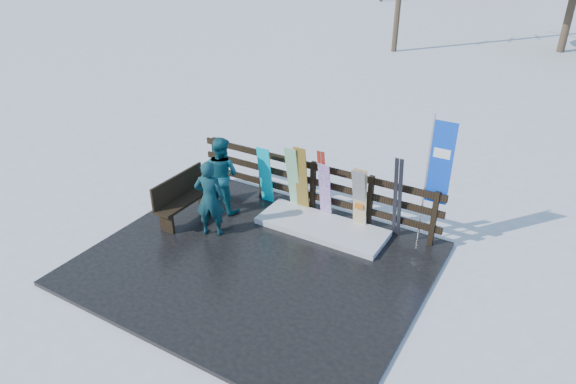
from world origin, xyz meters
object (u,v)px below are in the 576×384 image
Objects in this scene: snowboard_1 at (293,179)px; snowboard_2 at (301,180)px; rental_flag at (437,168)px; snowboard_3 at (325,192)px; snowboard_4 at (359,200)px; person_front at (210,199)px; person_back at (221,175)px; bench at (183,196)px; snowboard_5 at (360,199)px; snowboard_0 at (265,175)px.

snowboard_2 reaches higher than snowboard_1.
snowboard_2 is 0.60× the size of rental_flag.
rental_flag is (2.11, 0.27, 0.95)m from snowboard_3.
snowboard_4 is (1.51, 0.00, -0.07)m from snowboard_1.
rental_flag is at bearing -178.59° from person_front.
person_back reaches higher than snowboard_4.
person_front reaches higher than bench.
snowboard_2 is (2.02, 1.44, 0.26)m from bench.
snowboard_4 is (1.32, 0.00, -0.09)m from snowboard_2.
rental_flag is at bearing 11.30° from snowboard_4.
person_back is at bearing -154.64° from snowboard_2.
snowboard_1 is at bearing 180.00° from snowboard_5.
snowboard_1 is 0.98× the size of snowboard_2.
person_front reaches higher than snowboard_1.
person_front is at bearing -119.78° from snowboard_1.
snowboard_2 is 1.32m from snowboard_4.
person_front is at bearing -146.44° from snowboard_5.
snowboard_0 is at bearing -130.69° from person_back.
snowboard_2 is 0.94× the size of person_back.
person_front is (-0.23, -1.63, 0.12)m from snowboard_0.
rental_flag is (1.34, 0.27, 0.91)m from snowboard_5.
person_back is (-4.20, -1.00, -0.77)m from rental_flag.
snowboard_0 is 0.97× the size of snowboard_5.
bench is 2.34m from snowboard_1.
person_back is at bearing -160.84° from snowboard_3.
rental_flag is at bearing -166.39° from person_back.
snowboard_1 is at bearing 0.00° from snowboard_0.
snowboard_1 is 1.15× the size of snowboard_3.
snowboard_5 is (0.77, 0.00, 0.04)m from snowboard_3.
snowboard_2 is 0.99× the size of person_front.
snowboard_4 is 0.54× the size of rental_flag.
snowboard_5 reaches higher than bench.
person_front is at bearing -97.99° from snowboard_0.
snowboard_1 is at bearing -151.20° from person_back.
snowboard_2 is 1.11× the size of snowboard_4.
rental_flag reaches higher than snowboard_0.
person_back reaches higher than snowboard_0.
snowboard_1 is 1.09× the size of snowboard_4.
snowboard_5 is (1.33, 0.00, -0.08)m from snowboard_2.
snowboard_0 is 0.86× the size of snowboard_2.
snowboard_3 is (0.56, -0.00, -0.12)m from snowboard_2.
snowboard_5 reaches higher than snowboard_4.
bench is 1.83m from snowboard_0.
rental_flag reaches higher than snowboard_2.
person_back is (-2.09, -0.73, 0.18)m from snowboard_3.
snowboard_1 is 0.59× the size of rental_flag.
snowboard_3 is at bearing -160.57° from person_back.
person_back is at bearing -165.76° from snowboard_5.
snowboard_5 is at bearing 23.23° from bench.
person_back reaches higher than snowboard_3.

